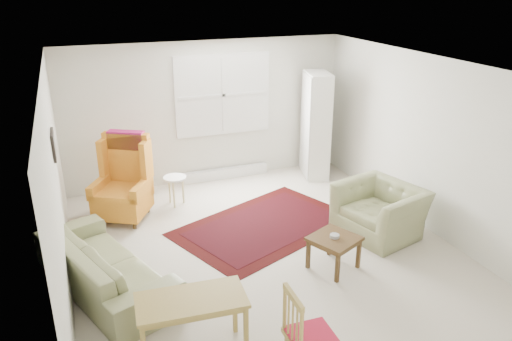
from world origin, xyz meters
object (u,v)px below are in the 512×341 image
object	(u,v)px
armchair	(380,206)
coffee_table	(334,252)
sofa	(103,255)
desk_chair	(312,336)
stool	(176,191)
cabinet	(316,125)
desk	(193,327)
wingback_chair	(120,179)

from	to	relation	value
armchair	coffee_table	xyz separation A→B (m)	(-1.07, -0.58, -0.21)
sofa	desk_chair	bearing A→B (deg)	-164.12
stool	cabinet	xyz separation A→B (m)	(2.72, 0.39, 0.72)
cabinet	desk_chair	bearing A→B (deg)	-103.82
sofa	armchair	bearing A→B (deg)	-110.84
desk	desk_chair	world-z (taller)	desk_chair
wingback_chair	cabinet	xyz separation A→B (m)	(3.59, 0.62, 0.30)
desk	wingback_chair	bearing A→B (deg)	94.77
desk_chair	sofa	bearing A→B (deg)	38.33
armchair	desk	world-z (taller)	armchair
armchair	cabinet	size ratio (longest dim) A/B	0.58
sofa	stool	xyz separation A→B (m)	(1.29, 2.01, -0.20)
armchair	desk_chair	size ratio (longest dim) A/B	1.14
coffee_table	desk_chair	distance (m)	1.97
armchair	stool	distance (m)	3.24
armchair	desk	distance (m)	3.46
sofa	wingback_chair	bearing A→B (deg)	-34.20
armchair	cabinet	xyz separation A→B (m)	(0.19, 2.40, 0.53)
desk	stool	bearing A→B (deg)	80.44
armchair	desk	xyz separation A→B (m)	(-3.12, -1.49, -0.10)
cabinet	sofa	bearing A→B (deg)	-135.45
armchair	desk	size ratio (longest dim) A/B	1.07
coffee_table	desk_chair	world-z (taller)	desk_chair
wingback_chair	stool	world-z (taller)	wingback_chair
sofa	desk_chair	distance (m)	2.73
sofa	desk_chair	world-z (taller)	desk_chair
armchair	wingback_chair	world-z (taller)	wingback_chair
stool	desk	xyz separation A→B (m)	(-0.59, -3.50, 0.08)
sofa	desk_chair	size ratio (longest dim) A/B	2.27
wingback_chair	coffee_table	xyz separation A→B (m)	(2.33, -2.37, -0.44)
desk	cabinet	bearing A→B (deg)	49.60
stool	desk	world-z (taller)	desk
wingback_chair	desk_chair	world-z (taller)	wingback_chair
cabinet	armchair	bearing A→B (deg)	-80.88
cabinet	desk	world-z (taller)	cabinet
cabinet	coffee_table	bearing A→B (deg)	-99.15
stool	sofa	bearing A→B (deg)	-122.59
wingback_chair	desk_chair	size ratio (longest dim) A/B	1.35
stool	desk_chair	size ratio (longest dim) A/B	0.50
sofa	desk	world-z (taller)	sofa
wingback_chair	coffee_table	size ratio (longest dim) A/B	2.42
sofa	desk	distance (m)	1.65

